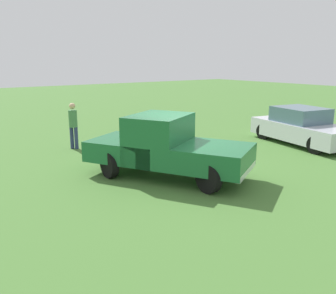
{
  "coord_description": "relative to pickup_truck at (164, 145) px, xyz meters",
  "views": [
    {
      "loc": [
        8.38,
        -6.63,
        3.37
      ],
      "look_at": [
        0.05,
        -0.53,
        0.9
      ],
      "focal_mm": 39.14,
      "sensor_mm": 36.0,
      "label": 1
    }
  ],
  "objects": [
    {
      "name": "pickup_truck",
      "position": [
        0.0,
        0.0,
        0.0
      ],
      "size": [
        5.06,
        3.96,
        1.82
      ],
      "rotation": [
        0.0,
        0.0,
        0.51
      ],
      "color": "black",
      "rests_on": "ground_plane"
    },
    {
      "name": "sedan_near",
      "position": [
        -0.17,
        7.05,
        -0.26
      ],
      "size": [
        4.65,
        2.64,
        1.48
      ],
      "rotation": [
        0.0,
        0.0,
        6.1
      ],
      "color": "black",
      "rests_on": "ground_plane"
    },
    {
      "name": "ground_plane",
      "position": [
        0.05,
        0.59,
        -0.95
      ],
      "size": [
        80.0,
        80.0,
        0.0
      ],
      "primitive_type": "plane",
      "color": "#477533"
    },
    {
      "name": "person_bystander",
      "position": [
        -4.85,
        -0.81,
        0.06
      ],
      "size": [
        0.44,
        0.44,
        1.78
      ],
      "rotation": [
        0.0,
        0.0,
        2.15
      ],
      "color": "navy",
      "rests_on": "ground_plane"
    }
  ]
}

